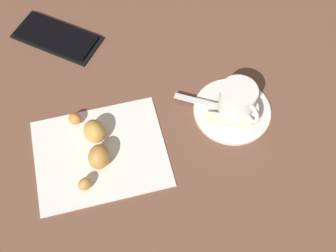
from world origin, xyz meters
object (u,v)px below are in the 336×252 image
teaspoon (229,109)px  sugar_packet (229,119)px  cell_phone (57,37)px  croissant (94,145)px  napkin (100,153)px  saucer (232,110)px  espresso_cup (238,100)px

teaspoon → sugar_packet: size_ratio=1.81×
teaspoon → cell_phone: size_ratio=0.78×
teaspoon → croissant: croissant is taller
napkin → cell_phone: (-0.06, 0.24, 0.00)m
sugar_packet → cell_phone: sugar_packet is taller
saucer → napkin: (-0.21, -0.05, -0.00)m
espresso_cup → croissant: size_ratio=0.58×
teaspoon → sugar_packet: teaspoon is taller
croissant → saucer: bearing=11.1°
cell_phone → croissant: bearing=-75.8°
napkin → cell_phone: 0.25m
saucer → sugar_packet: bearing=-118.4°
cell_phone → napkin: bearing=-74.8°
espresso_cup → teaspoon: 0.02m
espresso_cup → cell_phone: (-0.28, 0.19, -0.03)m
saucer → teaspoon: bearing=-158.7°
saucer → teaspoon: (-0.01, -0.00, 0.01)m
croissant → teaspoon: bearing=10.8°
croissant → napkin: bearing=-41.0°
sugar_packet → napkin: bearing=-159.0°
sugar_packet → croissant: bearing=-160.6°
teaspoon → cell_phone: teaspoon is taller
napkin → croissant: (-0.01, 0.01, 0.02)m
napkin → saucer: bearing=12.7°
croissant → cell_phone: 0.24m
sugar_packet → croissant: 0.21m
espresso_cup → teaspoon: size_ratio=0.61×
espresso_cup → napkin: size_ratio=0.40×
saucer → espresso_cup: bearing=-1.8°
saucer → napkin: size_ratio=0.63×
saucer → cell_phone: 0.34m
sugar_packet → napkin: 0.20m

